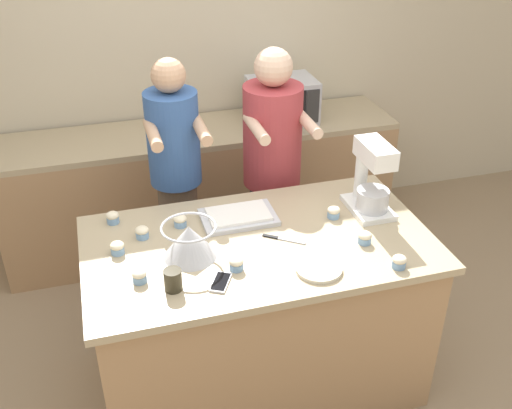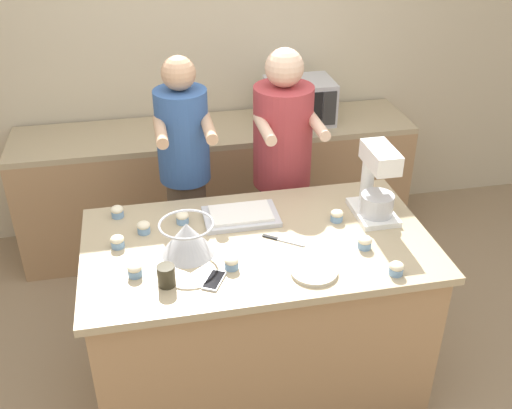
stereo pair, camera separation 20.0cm
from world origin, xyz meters
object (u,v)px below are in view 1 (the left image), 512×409
at_px(person_left, 177,188).
at_px(small_plate, 319,269).
at_px(microwave_oven, 282,100).
at_px(drinking_glass, 173,280).
at_px(cupcake_7, 365,237).
at_px(cupcake_4, 142,232).
at_px(cupcake_8, 334,212).
at_px(baking_tray, 238,216).
at_px(knife, 281,239).
at_px(stand_mixer, 371,182).
at_px(cupcake_3, 180,221).
at_px(cell_phone, 221,282).
at_px(person_right, 272,176).
at_px(cupcake_2, 236,264).
at_px(mixing_bowl, 189,240).
at_px(cupcake_6, 139,276).
at_px(cupcake_1, 117,248).
at_px(cupcake_5, 399,262).
at_px(cupcake_0, 113,217).

height_order(person_left, small_plate, person_left).
bearing_deg(microwave_oven, drinking_glass, -121.71).
xyz_separation_m(small_plate, cupcake_7, (0.29, 0.14, 0.02)).
distance_m(cupcake_4, cupcake_8, 0.99).
bearing_deg(baking_tray, knife, -57.29).
relative_size(stand_mixer, drinking_glass, 3.93).
bearing_deg(cupcake_3, cell_phone, -80.14).
height_order(person_right, microwave_oven, person_right).
relative_size(person_left, cupcake_7, 24.96).
bearing_deg(cupcake_2, knife, 32.96).
height_order(cell_phone, cupcake_3, cupcake_3).
bearing_deg(drinking_glass, mixing_bowl, 62.62).
distance_m(mixing_bowl, small_plate, 0.61).
xyz_separation_m(baking_tray, cupcake_3, (-0.30, 0.02, 0.01)).
height_order(knife, cupcake_6, cupcake_6).
distance_m(person_right, cupcake_7, 0.94).
height_order(person_left, knife, person_left).
xyz_separation_m(small_plate, cupcake_8, (0.24, 0.41, 0.02)).
bearing_deg(person_left, cupcake_2, -82.97).
bearing_deg(small_plate, cupcake_1, 155.72).
bearing_deg(knife, cupcake_2, -147.04).
height_order(person_right, cell_phone, person_right).
bearing_deg(cupcake_7, cupcake_8, 101.49).
xyz_separation_m(small_plate, knife, (-0.09, 0.29, -0.01)).
bearing_deg(baking_tray, cupcake_1, -167.73).
height_order(baking_tray, cell_phone, baking_tray).
xyz_separation_m(knife, cupcake_6, (-0.71, -0.15, 0.03)).
bearing_deg(cupcake_2, cupcake_8, 26.27).
relative_size(small_plate, cupcake_2, 3.24).
xyz_separation_m(person_left, small_plate, (0.48, -1.06, 0.06)).
distance_m(cupcake_1, cupcake_3, 0.36).
bearing_deg(cupcake_8, person_right, 101.39).
relative_size(small_plate, cupcake_6, 3.24).
bearing_deg(knife, baking_tray, 122.71).
distance_m(cupcake_1, cupcake_4, 0.16).
relative_size(drinking_glass, cupcake_5, 1.51).
bearing_deg(cupcake_1, cupcake_3, 25.35).
height_order(baking_tray, cupcake_1, cupcake_1).
xyz_separation_m(person_right, cupcake_0, (-0.98, -0.38, 0.10)).
xyz_separation_m(microwave_oven, cupcake_6, (-1.21, -1.64, -0.10)).
relative_size(small_plate, cupcake_8, 3.24).
bearing_deg(cupcake_3, cupcake_2, -67.35).
height_order(small_plate, cupcake_3, cupcake_3).
bearing_deg(drinking_glass, cupcake_6, 145.12).
distance_m(small_plate, cupcake_0, 1.10).
bearing_deg(cupcake_2, baking_tray, 73.95).
height_order(cupcake_1, cupcake_8, same).
bearing_deg(cupcake_1, cupcake_7, -12.02).
distance_m(baking_tray, cupcake_6, 0.68).
distance_m(person_left, small_plate, 1.16).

